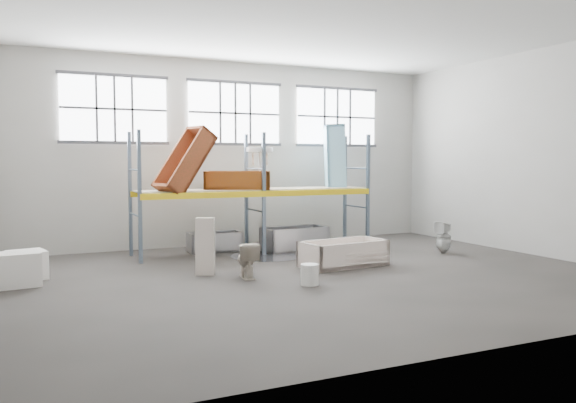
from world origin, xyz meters
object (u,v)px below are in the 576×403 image
bathtub_beige (344,253)px  steel_tub_left (215,242)px  toilet_white (444,237)px  rust_tub_flat (238,180)px  bucket (310,275)px  cistern_tall (205,246)px  blue_tub_upright (335,158)px  steel_tub_right (295,239)px  carton_near (19,269)px  toilet_beige (247,260)px

bathtub_beige → steel_tub_left: size_ratio=1.42×
steel_tub_left → toilet_white: bearing=-27.8°
rust_tub_flat → bucket: rust_tub_flat is taller
cistern_tall → toilet_white: (6.23, 0.18, -0.18)m
bathtub_beige → cistern_tall: size_ratio=1.64×
blue_tub_upright → bucket: (-3.04, -4.46, -2.20)m
steel_tub_left → steel_tub_right: steel_tub_right is taller
toilet_white → rust_tub_flat: (-4.61, 2.33, 1.42)m
bathtub_beige → blue_tub_upright: 3.96m
cistern_tall → bucket: 2.34m
bathtub_beige → rust_tub_flat: size_ratio=1.17×
bucket → carton_near: (-4.91, 2.18, 0.12)m
cistern_tall → steel_tub_left: size_ratio=0.87×
cistern_tall → steel_tub_right: cistern_tall is taller
toilet_white → bucket: 5.16m
cistern_tall → blue_tub_upright: (4.51, 2.67, 1.82)m
toilet_white → cistern_tall: bearing=-99.4°
cistern_tall → carton_near: size_ratio=1.59×
toilet_beige → steel_tub_right: bearing=-122.4°
bathtub_beige → rust_tub_flat: rust_tub_flat is taller
bathtub_beige → carton_near: 6.53m
toilet_beige → carton_near: 4.23m
toilet_white → rust_tub_flat: rust_tub_flat is taller
toilet_beige → steel_tub_left: toilet_beige is taller
toilet_white → carton_near: size_ratio=1.11×
toilet_beige → bucket: 1.40m
toilet_white → carton_near: bearing=-102.3°
bathtub_beige → steel_tub_left: (-1.92, 3.21, -0.03)m
toilet_white → steel_tub_left: toilet_white is taller
cistern_tall → bathtub_beige: bearing=18.1°
rust_tub_flat → steel_tub_right: bearing=-15.4°
cistern_tall → toilet_white: size_ratio=1.44×
bathtub_beige → blue_tub_upright: blue_tub_upright is taller
carton_near → steel_tub_right: bearing=14.9°
toilet_white → blue_tub_upright: blue_tub_upright is taller
cistern_tall → steel_tub_right: (3.02, 2.12, -0.28)m
cistern_tall → bucket: (1.46, -1.78, -0.38)m
toilet_white → blue_tub_upright: size_ratio=0.45×
toilet_beige → bucket: bearing=134.1°
rust_tub_flat → cistern_tall: bearing=-122.9°
steel_tub_left → steel_tub_right: (1.90, -0.75, 0.06)m
toilet_beige → steel_tub_left: (0.48, 3.53, -0.11)m
toilet_white → blue_tub_upright: (-1.72, 2.50, 1.99)m
bathtub_beige → steel_tub_left: bathtub_beige is taller
carton_near → rust_tub_flat: bearing=22.6°
blue_tub_upright → bathtub_beige: bearing=-116.0°
bucket → steel_tub_left: bearing=94.2°
toilet_beige → blue_tub_upright: blue_tub_upright is taller
rust_tub_flat → blue_tub_upright: (2.89, 0.17, 0.57)m
steel_tub_right → rust_tub_flat: bearing=164.6°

